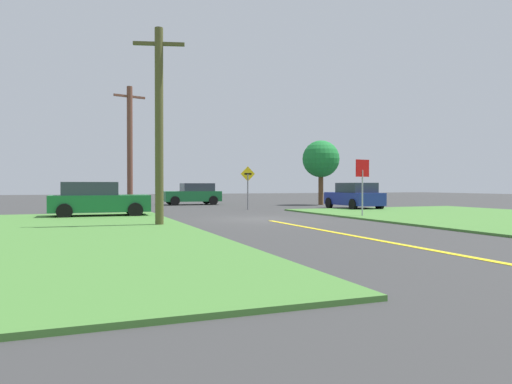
% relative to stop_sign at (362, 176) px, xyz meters
% --- Properties ---
extents(ground_plane, '(120.00, 120.00, 0.00)m').
position_rel_stop_sign_xyz_m(ground_plane, '(-4.76, 0.56, -1.88)').
color(ground_plane, '#373737').
extents(grass_verge_right, '(12.00, 20.00, 0.08)m').
position_rel_stop_sign_xyz_m(grass_verge_right, '(5.07, -3.44, -1.84)').
color(grass_verge_right, '#467C34').
rests_on(grass_verge_right, ground).
extents(lane_stripe_center, '(0.20, 14.00, 0.01)m').
position_rel_stop_sign_xyz_m(lane_stripe_center, '(-4.76, -7.44, -1.87)').
color(lane_stripe_center, yellow).
rests_on(lane_stripe_center, ground).
extents(stop_sign, '(0.78, 0.16, 2.65)m').
position_rel_stop_sign_xyz_m(stop_sign, '(0.00, 0.00, 0.00)').
color(stop_sign, '#9EA0A8').
rests_on(stop_sign, ground).
extents(car_approaching_junction, '(4.24, 2.19, 1.62)m').
position_rel_stop_sign_xyz_m(car_approaching_junction, '(-3.98, 16.55, -1.07)').
color(car_approaching_junction, '#196B33').
rests_on(car_approaching_junction, ground).
extents(parked_car_near_building, '(4.44, 2.01, 1.62)m').
position_rel_stop_sign_xyz_m(parked_car_near_building, '(-11.34, 4.38, -1.07)').
color(parked_car_near_building, '#196B33').
rests_on(parked_car_near_building, ground).
extents(car_on_crossroad, '(2.10, 4.29, 1.62)m').
position_rel_stop_sign_xyz_m(car_on_crossroad, '(3.79, 6.56, -1.07)').
color(car_on_crossroad, navy).
rests_on(car_on_crossroad, ground).
extents(utility_pole_near, '(1.77, 0.60, 7.06)m').
position_rel_stop_sign_xyz_m(utility_pole_near, '(-9.50, -1.51, 1.77)').
color(utility_pole_near, '#4D4C26').
rests_on(utility_pole_near, ground).
extents(utility_pole_mid, '(1.77, 0.57, 7.02)m').
position_rel_stop_sign_xyz_m(utility_pole_mid, '(-9.42, 8.90, 1.74)').
color(utility_pole_mid, brown).
rests_on(utility_pole_mid, ground).
extents(direction_sign, '(0.91, 0.08, 2.61)m').
position_rel_stop_sign_xyz_m(direction_sign, '(-2.61, 8.19, -0.26)').
color(direction_sign, slate).
rests_on(direction_sign, ground).
extents(oak_tree_left, '(2.77, 2.77, 4.83)m').
position_rel_stop_sign_xyz_m(oak_tree_left, '(4.91, 12.83, 1.54)').
color(oak_tree_left, brown).
rests_on(oak_tree_left, ground).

